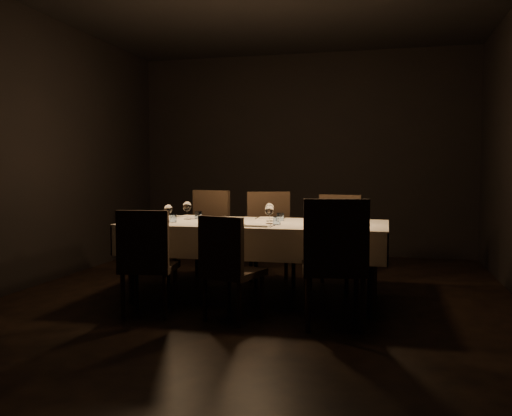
% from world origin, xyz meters
% --- Properties ---
extents(room, '(5.01, 6.01, 3.01)m').
position_xyz_m(room, '(0.00, 0.00, 1.50)').
color(room, black).
rests_on(room, ground).
extents(dining_table, '(2.52, 1.12, 0.76)m').
position_xyz_m(dining_table, '(0.00, 0.00, 0.69)').
color(dining_table, black).
rests_on(dining_table, ground).
extents(chair_near_left, '(0.50, 0.50, 0.93)m').
position_xyz_m(chair_near_left, '(-0.77, -0.83, 0.51)').
color(chair_near_left, black).
rests_on(chair_near_left, ground).
extents(place_setting_near_left, '(0.30, 0.39, 0.17)m').
position_xyz_m(place_setting_near_left, '(-0.86, -0.22, 0.83)').
color(place_setting_near_left, silver).
rests_on(place_setting_near_left, dining_table).
extents(chair_near_center, '(0.54, 0.54, 0.89)m').
position_xyz_m(chair_near_center, '(-0.04, -0.83, 0.50)').
color(chair_near_center, black).
rests_on(chair_near_center, ground).
extents(place_setting_near_center, '(0.32, 0.40, 0.18)m').
position_xyz_m(place_setting_near_center, '(0.16, -0.22, 0.83)').
color(place_setting_near_center, silver).
rests_on(place_setting_near_center, dining_table).
extents(chair_near_right, '(0.58, 0.58, 1.05)m').
position_xyz_m(chair_near_right, '(0.84, -0.82, 0.57)').
color(chair_near_right, black).
rests_on(chair_near_right, ground).
extents(place_setting_near_right, '(0.30, 0.39, 0.16)m').
position_xyz_m(place_setting_near_right, '(0.75, -0.22, 0.82)').
color(place_setting_near_right, silver).
rests_on(place_setting_near_right, dining_table).
extents(chair_far_left, '(0.61, 0.61, 1.03)m').
position_xyz_m(chair_far_left, '(-0.80, 0.78, 0.56)').
color(chair_far_left, black).
rests_on(chair_far_left, ground).
extents(place_setting_far_left, '(0.35, 0.41, 0.19)m').
position_xyz_m(place_setting_far_left, '(-0.75, 0.22, 0.83)').
color(place_setting_far_left, silver).
rests_on(place_setting_far_left, dining_table).
extents(chair_far_center, '(0.64, 0.64, 1.02)m').
position_xyz_m(chair_far_center, '(-0.03, 0.79, 0.56)').
color(chair_far_center, black).
rests_on(chair_far_center, ground).
extents(place_setting_far_center, '(0.34, 0.41, 0.18)m').
position_xyz_m(place_setting_far_center, '(0.11, 0.22, 0.83)').
color(place_setting_far_center, silver).
rests_on(place_setting_far_center, dining_table).
extents(chair_far_right, '(0.57, 0.57, 1.00)m').
position_xyz_m(chair_far_right, '(0.71, 0.80, 0.55)').
color(chair_far_right, black).
rests_on(chair_far_right, ground).
extents(place_setting_far_right, '(0.35, 0.41, 0.19)m').
position_xyz_m(place_setting_far_right, '(0.92, 0.22, 0.84)').
color(place_setting_far_right, silver).
rests_on(place_setting_far_right, dining_table).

